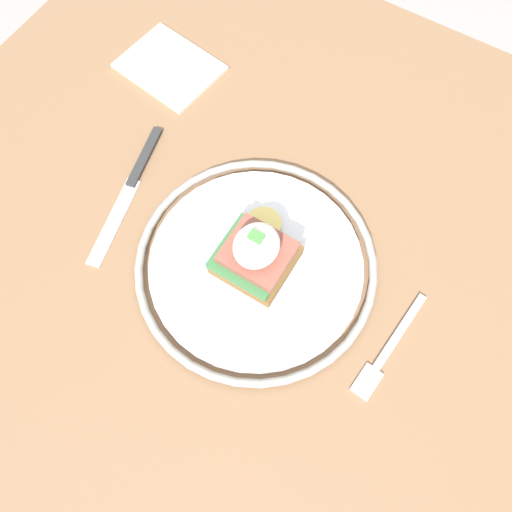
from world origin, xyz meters
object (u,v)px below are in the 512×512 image
Objects in this scene: fork at (388,350)px; knife at (133,182)px; plate at (256,265)px; napkin at (170,67)px; sandwich at (256,253)px.

knife is at bearing -3.71° from fork.
plate reaches higher than fork.
fork is 1.06× the size of napkin.
knife is at bearing 111.00° from napkin.
knife is 0.19m from napkin.
plate is 2.03× the size of fork.
knife is (0.38, -0.02, 0.00)m from fork.
sandwich is 0.54× the size of knife.
napkin is (0.07, -0.18, 0.00)m from knife.
knife is 1.54× the size of napkin.
napkin is at bearing -36.50° from sandwich.
fork is at bearing 155.25° from napkin.
sandwich is (-0.00, 0.00, 0.04)m from plate.
fork is at bearing 177.28° from plate.
sandwich is at bearing 105.65° from plate.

